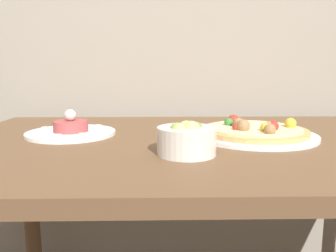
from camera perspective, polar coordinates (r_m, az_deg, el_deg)
The scene contains 4 objects.
dining_table at distance 0.93m, azimuth 8.66°, elevation -7.66°, with size 1.47×0.84×0.76m.
pizza_plate at distance 0.94m, azimuth 14.69°, elevation -0.98°, with size 0.34×0.34×0.06m.
tartare_plate at distance 0.98m, azimuth -16.53°, elevation -0.72°, with size 0.25×0.25×0.07m.
small_bowl at distance 0.72m, azimuth 3.24°, elevation -2.25°, with size 0.13×0.13×0.08m.
Camera 1 is at (-0.16, -0.45, 0.95)m, focal length 35.00 mm.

